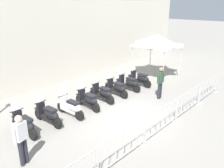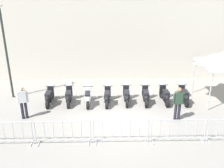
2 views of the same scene
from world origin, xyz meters
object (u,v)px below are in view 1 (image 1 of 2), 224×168
Objects in this scene: motorcycle_4 at (103,93)px; motorcycle_2 at (71,107)px; barrier_segment_2 at (162,120)px; motorcycle_3 at (88,100)px; barrier_segment_3 at (189,101)px; motorcycle_0 at (25,124)px; canopy_tent at (158,41)px; motorcycle_1 at (49,114)px; motorcycle_7 at (140,79)px; barrier_segment_4 at (209,88)px; motorcycle_5 at (117,88)px; motorcycle_6 at (129,83)px; officer_near_row_end at (21,137)px; barrier_segment_1 at (123,146)px; officer_mid_plaza at (160,81)px.

motorcycle_2 is at bearing -178.66° from motorcycle_4.
motorcycle_4 is at bearing 79.89° from barrier_segment_2.
motorcycle_3 reaches higher than barrier_segment_3.
canopy_tent is at bearing -0.85° from motorcycle_0.
canopy_tent is at bearing -0.86° from motorcycle_1.
motorcycle_1 is at bearing -0.82° from motorcycle_0.
barrier_segment_4 is (0.89, -3.84, 0.07)m from motorcycle_7.
motorcycle_5 and motorcycle_6 have the same top height.
barrier_segment_3 is at bearing -19.47° from officer_near_row_end.
barrier_segment_3 is 2.41m from barrier_segment_4.
barrier_segment_3 is at bearing -133.14° from canopy_tent.
barrier_segment_1 is at bearing -138.73° from motorcycle_5.
barrier_segment_2 is at bearing -127.38° from motorcycle_6.
officer_near_row_end is at bearing -167.94° from motorcycle_5.
motorcycle_0 is at bearing 179.15° from canopy_tent.
officer_near_row_end is at bearing -172.39° from canopy_tent.
canopy_tent reaches higher than motorcycle_7.
motorcycle_4 is 3.25m from motorcycle_7.
canopy_tent is at bearing 1.52° from motorcycle_6.
motorcycle_5 is 0.74× the size of barrier_segment_2.
motorcycle_3 and motorcycle_7 have the same top height.
motorcycle_7 reaches higher than barrier_segment_1.
motorcycle_7 is at bearing 43.01° from barrier_segment_2.
officer_mid_plaza is (2.94, 1.75, 0.45)m from barrier_segment_2.
motorcycle_0 and motorcycle_7 have the same top height.
canopy_tent reaches higher than barrier_segment_3.
motorcycle_7 reaches higher than barrier_segment_3.
barrier_segment_2 is at bearing -149.25° from officer_mid_plaza.
officer_mid_plaza reaches higher than barrier_segment_4.
motorcycle_2 is 7.43m from barrier_segment_4.
barrier_segment_2 is 2.41m from barrier_segment_3.
motorcycle_3 is (1.07, -0.01, 0.00)m from motorcycle_2.
barrier_segment_1 is 2.41m from barrier_segment_2.
barrier_segment_3 is (4.96, -4.03, 0.07)m from motorcycle_1.
motorcycle_0 is 0.74× the size of barrier_segment_4.
motorcycle_5 is (1.08, -0.07, 0.00)m from motorcycle_4.
canopy_tent reaches higher than barrier_segment_1.
barrier_segment_3 is (0.65, -3.83, 0.07)m from motorcycle_5.
motorcycle_1 is at bearing 177.51° from motorcycle_7.
barrier_segment_1 is 1.00× the size of barrier_segment_3.
officer_mid_plaza is (3.35, -2.01, 0.53)m from motorcycle_3.
motorcycle_2 is 1.00× the size of motorcycle_3.
motorcycle_3 is 0.59× the size of canopy_tent.
motorcycle_0 is 1.00× the size of motorcycle_2.
motorcycle_1 is (1.09, -0.02, 0.00)m from motorcycle_0.
barrier_segment_1 is at bearing 177.88° from barrier_segment_2.
motorcycle_3 is at bearing 96.17° from barrier_segment_2.
barrier_segment_2 is 0.80× the size of canopy_tent.
barrier_segment_4 is (1.97, -3.90, 0.07)m from motorcycle_6.
motorcycle_0 is 1.00× the size of motorcycle_1.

